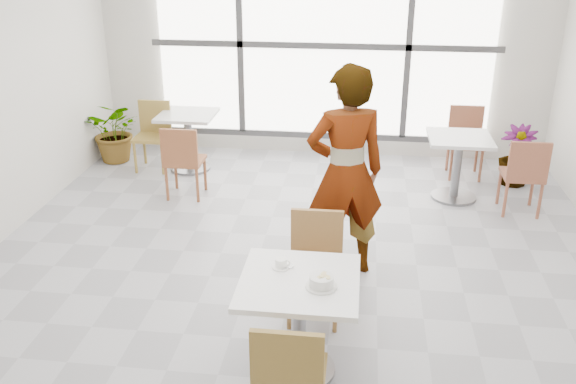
# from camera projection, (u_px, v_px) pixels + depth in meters

# --- Properties ---
(floor) EXTENTS (7.00, 7.00, 0.00)m
(floor) POSITION_uv_depth(u_px,v_px,m) (292.00, 282.00, 5.54)
(floor) COLOR #9E9EA5
(floor) RESTS_ON ground
(wall_back) EXTENTS (6.00, 0.00, 6.00)m
(wall_back) POSITION_uv_depth(u_px,v_px,m) (324.00, 45.00, 8.14)
(wall_back) COLOR silver
(wall_back) RESTS_ON ground
(window) EXTENTS (4.60, 0.07, 2.52)m
(window) POSITION_uv_depth(u_px,v_px,m) (323.00, 45.00, 8.08)
(window) COLOR white
(window) RESTS_ON ground
(main_table) EXTENTS (0.80, 0.80, 0.75)m
(main_table) POSITION_uv_depth(u_px,v_px,m) (299.00, 308.00, 4.23)
(main_table) COLOR white
(main_table) RESTS_ON ground
(chair_near) EXTENTS (0.42, 0.42, 0.87)m
(chair_near) POSITION_uv_depth(u_px,v_px,m) (289.00, 374.00, 3.64)
(chair_near) COLOR olive
(chair_near) RESTS_ON ground
(chair_far) EXTENTS (0.42, 0.42, 0.87)m
(chair_far) POSITION_uv_depth(u_px,v_px,m) (315.00, 258.00, 4.92)
(chair_far) COLOR olive
(chair_far) RESTS_ON ground
(oatmeal_bowl) EXTENTS (0.21, 0.21, 0.09)m
(oatmeal_bowl) POSITION_uv_depth(u_px,v_px,m) (321.00, 281.00, 4.03)
(oatmeal_bowl) COLOR silver
(oatmeal_bowl) RESTS_ON main_table
(coffee_cup) EXTENTS (0.16, 0.13, 0.07)m
(coffee_cup) POSITION_uv_depth(u_px,v_px,m) (281.00, 264.00, 4.27)
(coffee_cup) COLOR white
(coffee_cup) RESTS_ON main_table
(person) EXTENTS (0.80, 0.65, 1.91)m
(person) POSITION_uv_depth(u_px,v_px,m) (346.00, 173.00, 5.37)
(person) COLOR black
(person) RESTS_ON ground
(bg_table_left) EXTENTS (0.70, 0.70, 0.75)m
(bg_table_left) POSITION_uv_depth(u_px,v_px,m) (188.00, 133.00, 7.94)
(bg_table_left) COLOR silver
(bg_table_left) RESTS_ON ground
(bg_table_right) EXTENTS (0.70, 0.70, 0.75)m
(bg_table_right) POSITION_uv_depth(u_px,v_px,m) (458.00, 159.00, 7.07)
(bg_table_right) COLOR silver
(bg_table_right) RESTS_ON ground
(bg_chair_left_near) EXTENTS (0.42, 0.42, 0.87)m
(bg_chair_left_near) POSITION_uv_depth(u_px,v_px,m) (183.00, 158.00, 7.06)
(bg_chair_left_near) COLOR brown
(bg_chair_left_near) RESTS_ON ground
(bg_chair_left_far) EXTENTS (0.42, 0.42, 0.87)m
(bg_chair_left_far) POSITION_uv_depth(u_px,v_px,m) (153.00, 130.00, 8.01)
(bg_chair_left_far) COLOR olive
(bg_chair_left_far) RESTS_ON ground
(bg_chair_right_near) EXTENTS (0.42, 0.42, 0.87)m
(bg_chair_right_near) POSITION_uv_depth(u_px,v_px,m) (525.00, 172.00, 6.65)
(bg_chair_right_near) COLOR #97543B
(bg_chair_right_near) RESTS_ON ground
(bg_chair_right_far) EXTENTS (0.42, 0.42, 0.87)m
(bg_chair_right_far) POSITION_uv_depth(u_px,v_px,m) (466.00, 136.00, 7.78)
(bg_chair_right_far) COLOR #93533A
(bg_chair_right_far) RESTS_ON ground
(plant_left) EXTENTS (0.79, 0.69, 0.84)m
(plant_left) POSITION_uv_depth(u_px,v_px,m) (116.00, 131.00, 8.25)
(plant_left) COLOR #598A3E
(plant_left) RESTS_ON ground
(plant_right) EXTENTS (0.54, 0.54, 0.74)m
(plant_right) POSITION_uv_depth(u_px,v_px,m) (516.00, 156.00, 7.50)
(plant_right) COLOR #608644
(plant_right) RESTS_ON ground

